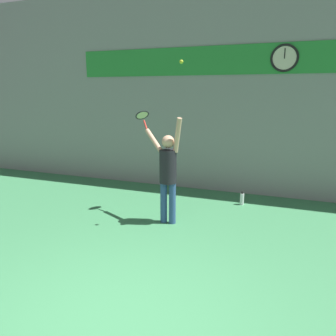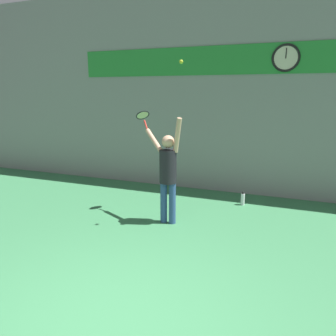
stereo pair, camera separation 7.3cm
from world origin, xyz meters
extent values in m
plane|color=#387A4C|center=(0.00, 0.00, 0.00)|extent=(18.00, 18.00, 0.00)
cube|color=gray|center=(0.00, 5.52, 2.50)|extent=(18.00, 0.10, 5.00)
cube|color=#288C38|center=(0.00, 5.46, 3.21)|extent=(7.39, 0.02, 0.67)
cylinder|color=beige|center=(1.44, 5.44, 3.21)|extent=(0.55, 0.02, 0.55)
torus|color=black|center=(1.44, 5.44, 3.21)|extent=(0.60, 0.05, 0.60)
cube|color=black|center=(1.44, 5.43, 3.31)|extent=(0.02, 0.01, 0.22)
cylinder|color=#2D4C7F|center=(-0.51, 3.06, 0.40)|extent=(0.13, 0.13, 0.81)
cylinder|color=#2D4C7F|center=(-0.33, 3.06, 0.40)|extent=(0.13, 0.13, 0.81)
cylinder|color=black|center=(-0.42, 3.06, 1.12)|extent=(0.32, 0.32, 0.63)
sphere|color=#D8A884|center=(-0.42, 3.06, 1.59)|extent=(0.24, 0.24, 0.24)
cylinder|color=#D8A884|center=(-0.22, 3.02, 1.72)|extent=(0.23, 0.21, 0.65)
cylinder|color=#D8A884|center=(-0.78, 3.23, 1.57)|extent=(0.52, 0.45, 0.41)
cylinder|color=red|center=(-1.05, 3.46, 1.83)|extent=(0.15, 0.14, 0.20)
torus|color=black|center=(-1.17, 3.57, 2.02)|extent=(0.36, 0.36, 0.20)
cylinder|color=beige|center=(-1.17, 3.57, 2.02)|extent=(0.30, 0.30, 0.16)
sphere|color=#CCDB2D|center=(-0.13, 2.92, 2.98)|extent=(0.07, 0.07, 0.07)
cylinder|color=silver|center=(0.79, 4.61, 0.13)|extent=(0.09, 0.09, 0.26)
cylinder|color=black|center=(0.79, 4.61, 0.28)|extent=(0.05, 0.05, 0.04)
camera|label=1|loc=(1.66, -2.55, 2.49)|focal=35.00mm
camera|label=2|loc=(1.73, -2.52, 2.49)|focal=35.00mm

